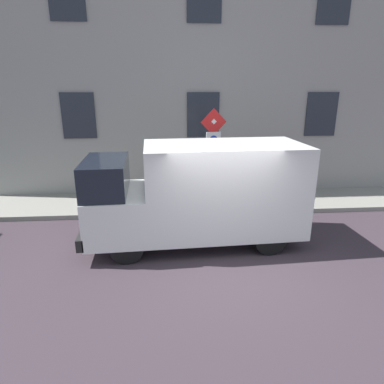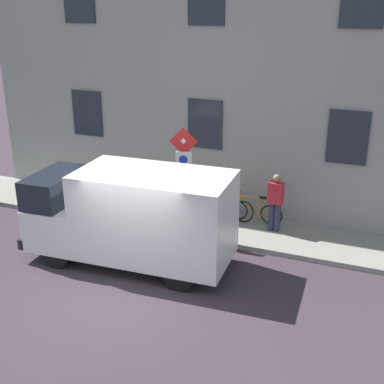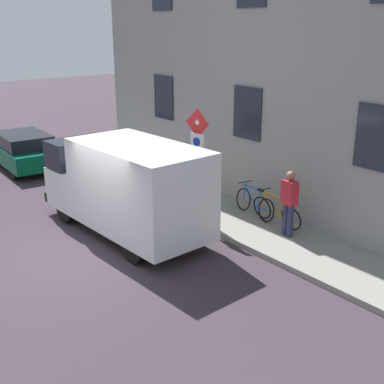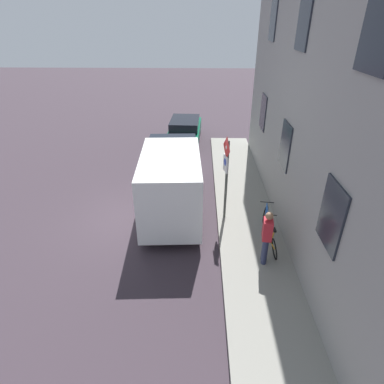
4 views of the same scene
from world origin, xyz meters
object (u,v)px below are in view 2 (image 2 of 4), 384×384
at_px(bicycle_blue, 227,207).
at_px(pedestrian, 275,201).
at_px(sign_post_stacked, 184,166).
at_px(delivery_van, 133,215).
at_px(bicycle_orange, 254,211).

xyz_separation_m(bicycle_blue, pedestrian, (-0.32, -1.53, 0.56)).
bearing_deg(bicycle_blue, sign_post_stacked, 65.80).
distance_m(bicycle_blue, pedestrian, 1.66).
distance_m(delivery_van, bicycle_orange, 4.07).
distance_m(sign_post_stacked, delivery_van, 2.15).
relative_size(delivery_van, pedestrian, 3.15).
height_order(sign_post_stacked, bicycle_orange, sign_post_stacked).
distance_m(sign_post_stacked, pedestrian, 2.80).
height_order(delivery_van, bicycle_orange, delivery_van).
bearing_deg(bicycle_orange, bicycle_blue, -0.69).
bearing_deg(delivery_van, bicycle_orange, -127.62).
distance_m(bicycle_orange, bicycle_blue, 0.83).
relative_size(sign_post_stacked, delivery_van, 0.54).
distance_m(delivery_van, bicycle_blue, 3.68).
height_order(bicycle_blue, pedestrian, pedestrian).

